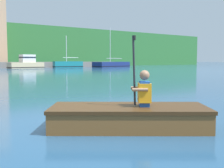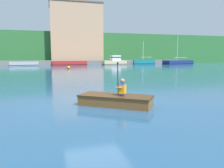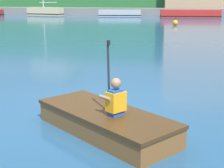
{
  "view_description": "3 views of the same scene",
  "coord_description": "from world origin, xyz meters",
  "px_view_note": "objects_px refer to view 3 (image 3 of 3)",
  "views": [
    {
      "loc": [
        -2.46,
        -4.65,
        1.18
      ],
      "look_at": [
        0.57,
        -0.44,
        0.74
      ],
      "focal_mm": 45.0,
      "sensor_mm": 36.0,
      "label": 1
    },
    {
      "loc": [
        -1.69,
        -8.53,
        1.82
      ],
      "look_at": [
        0.57,
        -0.44,
        0.74
      ],
      "focal_mm": 35.0,
      "sensor_mm": 36.0,
      "label": 2
    },
    {
      "loc": [
        1.89,
        -6.29,
        2.26
      ],
      "look_at": [
        0.57,
        -0.44,
        0.74
      ],
      "focal_mm": 55.0,
      "sensor_mm": 36.0,
      "label": 3
    }
  ],
  "objects_px": {
    "moored_boat_dock_center_near": "(120,13)",
    "channel_buoy": "(175,23)",
    "moored_boat_dock_west_end": "(45,11)",
    "person_paddler": "(116,98)",
    "rowboat_foreground": "(104,120)",
    "moored_boat_outer_slip_west": "(190,14)"
  },
  "relations": [
    {
      "from": "moored_boat_outer_slip_west",
      "to": "person_paddler",
      "type": "distance_m",
      "value": 36.34
    },
    {
      "from": "person_paddler",
      "to": "channel_buoy",
      "type": "distance_m",
      "value": 23.86
    },
    {
      "from": "moored_boat_dock_west_end",
      "to": "person_paddler",
      "type": "xyz_separation_m",
      "value": [
        17.2,
        -36.78,
        0.17
      ]
    },
    {
      "from": "moored_boat_dock_west_end",
      "to": "channel_buoy",
      "type": "bearing_deg",
      "value": -37.06
    },
    {
      "from": "moored_boat_dock_center_near",
      "to": "channel_buoy",
      "type": "height_order",
      "value": "moored_boat_dock_center_near"
    },
    {
      "from": "moored_boat_dock_west_end",
      "to": "person_paddler",
      "type": "bearing_deg",
      "value": -64.93
    },
    {
      "from": "moored_boat_dock_west_end",
      "to": "moored_boat_dock_center_near",
      "type": "bearing_deg",
      "value": -1.35
    },
    {
      "from": "rowboat_foreground",
      "to": "person_paddler",
      "type": "relative_size",
      "value": 2.3
    },
    {
      "from": "moored_boat_dock_west_end",
      "to": "moored_boat_dock_center_near",
      "type": "xyz_separation_m",
      "value": [
        9.83,
        -0.23,
        -0.14
      ]
    },
    {
      "from": "moored_boat_dock_west_end",
      "to": "rowboat_foreground",
      "type": "height_order",
      "value": "moored_boat_dock_west_end"
    },
    {
      "from": "moored_boat_dock_center_near",
      "to": "person_paddler",
      "type": "distance_m",
      "value": 37.29
    },
    {
      "from": "moored_boat_dock_west_end",
      "to": "person_paddler",
      "type": "relative_size",
      "value": 5.16
    },
    {
      "from": "moored_boat_dock_west_end",
      "to": "person_paddler",
      "type": "distance_m",
      "value": 40.6
    },
    {
      "from": "moored_boat_dock_west_end",
      "to": "rowboat_foreground",
      "type": "relative_size",
      "value": 2.25
    },
    {
      "from": "moored_boat_outer_slip_west",
      "to": "channel_buoy",
      "type": "bearing_deg",
      "value": -95.03
    },
    {
      "from": "moored_boat_dock_west_end",
      "to": "person_paddler",
      "type": "height_order",
      "value": "moored_boat_dock_west_end"
    },
    {
      "from": "moored_boat_dock_center_near",
      "to": "channel_buoy",
      "type": "relative_size",
      "value": 7.41
    },
    {
      "from": "rowboat_foreground",
      "to": "channel_buoy",
      "type": "distance_m",
      "value": 23.69
    },
    {
      "from": "person_paddler",
      "to": "moored_boat_outer_slip_west",
      "type": "bearing_deg",
      "value": 88.43
    },
    {
      "from": "moored_boat_dock_west_end",
      "to": "rowboat_foreground",
      "type": "bearing_deg",
      "value": -65.13
    },
    {
      "from": "moored_boat_dock_center_near",
      "to": "person_paddler",
      "type": "relative_size",
      "value": 4.41
    },
    {
      "from": "moored_boat_outer_slip_west",
      "to": "channel_buoy",
      "type": "distance_m",
      "value": 12.51
    }
  ]
}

